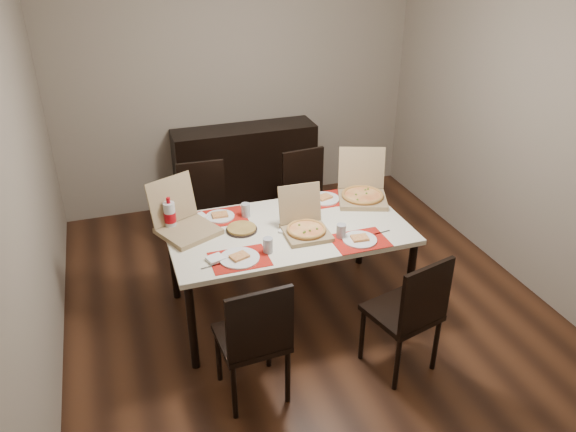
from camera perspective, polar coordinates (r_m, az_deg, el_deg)
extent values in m
cube|color=#442514|center=(4.81, 1.30, -8.11)|extent=(3.80, 4.00, 0.02)
cube|color=gray|center=(6.01, -5.20, 13.20)|extent=(3.80, 0.02, 2.60)
cube|color=gray|center=(4.00, -25.26, 2.77)|extent=(0.02, 4.00, 2.60)
cube|color=gray|center=(5.12, 22.29, 8.57)|extent=(0.02, 4.00, 2.60)
cube|color=black|center=(6.07, -4.34, 4.91)|extent=(1.50, 0.40, 0.90)
cube|color=beige|center=(4.26, 0.00, -1.42)|extent=(1.80, 1.00, 0.04)
cylinder|color=black|center=(3.96, -9.72, -11.03)|extent=(0.06, 0.06, 0.71)
cylinder|color=black|center=(4.44, 12.27, -6.57)|extent=(0.06, 0.06, 0.71)
cylinder|color=black|center=(4.68, -11.58, -4.49)|extent=(0.06, 0.06, 0.71)
cylinder|color=black|center=(5.09, 7.42, -1.30)|extent=(0.06, 0.06, 0.71)
cube|color=black|center=(3.68, -3.76, -12.24)|extent=(0.45, 0.45, 0.04)
cube|color=black|center=(3.38, -2.84, -10.95)|extent=(0.42, 0.06, 0.46)
cylinder|color=black|center=(3.68, -5.48, -17.37)|extent=(0.04, 0.04, 0.43)
cylinder|color=black|center=(3.76, -0.03, -15.98)|extent=(0.04, 0.04, 0.43)
cylinder|color=black|center=(3.93, -7.08, -13.85)|extent=(0.04, 0.04, 0.43)
cylinder|color=black|center=(4.01, -2.01, -12.65)|extent=(0.04, 0.04, 0.43)
cube|color=black|center=(3.95, 11.47, -9.58)|extent=(0.51, 0.51, 0.04)
cube|color=black|center=(3.70, 13.86, -7.95)|extent=(0.41, 0.13, 0.46)
cylinder|color=black|center=(3.91, 11.01, -14.57)|extent=(0.04, 0.04, 0.43)
cylinder|color=black|center=(4.11, 14.77, -12.50)|extent=(0.04, 0.04, 0.43)
cylinder|color=black|center=(4.10, 7.54, -11.83)|extent=(0.04, 0.04, 0.43)
cylinder|color=black|center=(4.30, 11.29, -10.03)|extent=(0.04, 0.04, 0.43)
cube|color=black|center=(5.05, -8.30, -0.37)|extent=(0.44, 0.44, 0.04)
cube|color=black|center=(5.11, -8.80, 3.07)|extent=(0.42, 0.05, 0.46)
cylinder|color=black|center=(5.34, -6.50, -1.46)|extent=(0.04, 0.04, 0.43)
cylinder|color=black|center=(5.30, -10.33, -1.97)|extent=(0.04, 0.04, 0.43)
cylinder|color=black|center=(5.03, -5.79, -3.40)|extent=(0.04, 0.04, 0.43)
cylinder|color=black|center=(4.99, -9.85, -3.96)|extent=(0.04, 0.04, 0.43)
cube|color=black|center=(5.27, 2.37, 1.17)|extent=(0.46, 0.46, 0.04)
cube|color=black|center=(5.31, 1.52, 4.42)|extent=(0.42, 0.07, 0.46)
cylinder|color=black|center=(5.59, 3.17, 0.12)|extent=(0.04, 0.04, 0.43)
cylinder|color=black|center=(5.45, -0.21, -0.60)|extent=(0.04, 0.04, 0.43)
cylinder|color=black|center=(5.31, 4.92, -1.54)|extent=(0.04, 0.04, 0.43)
cylinder|color=black|center=(5.17, 1.41, -2.35)|extent=(0.04, 0.04, 0.43)
cube|color=red|center=(3.88, -4.95, -4.38)|extent=(0.40, 0.30, 0.00)
cylinder|color=white|center=(3.88, -4.95, -4.28)|extent=(0.28, 0.28, 0.01)
cube|color=#F8E07C|center=(3.87, -4.96, -4.09)|extent=(0.14, 0.13, 0.02)
cylinder|color=#A1A4AC|center=(3.93, -2.05, -2.98)|extent=(0.07, 0.07, 0.11)
cube|color=#B2B2B7|center=(3.83, -7.42, -5.01)|extent=(0.20, 0.04, 0.00)
cube|color=white|center=(3.88, -7.40, -4.31)|extent=(0.13, 0.13, 0.02)
cube|color=red|center=(4.11, 7.29, -2.49)|extent=(0.40, 0.30, 0.00)
cylinder|color=white|center=(4.11, 7.29, -2.40)|extent=(0.25, 0.25, 0.01)
cube|color=#F8E07C|center=(4.10, 7.31, -2.22)|extent=(0.13, 0.10, 0.02)
cylinder|color=#A1A4AC|center=(4.11, 5.42, -1.55)|extent=(0.07, 0.07, 0.11)
cube|color=#B2B2B7|center=(4.23, 9.21, -1.76)|extent=(0.20, 0.04, 0.00)
cube|color=red|center=(4.43, -6.91, -0.13)|extent=(0.40, 0.30, 0.00)
cylinder|color=white|center=(4.42, -6.92, -0.04)|extent=(0.23, 0.23, 0.01)
cube|color=#F8E07C|center=(4.42, -6.93, 0.13)|extent=(0.12, 0.10, 0.02)
cylinder|color=#A1A4AC|center=(4.40, -4.31, 0.60)|extent=(0.07, 0.07, 0.11)
cube|color=#B2B2B7|center=(4.40, -8.81, -0.46)|extent=(0.20, 0.04, 0.00)
cube|color=white|center=(4.43, -9.05, -0.07)|extent=(0.13, 0.13, 0.02)
cube|color=red|center=(4.68, 3.67, 1.68)|extent=(0.40, 0.30, 0.00)
cylinder|color=white|center=(4.68, 3.68, 1.77)|extent=(0.26, 0.26, 0.01)
cube|color=#F8E07C|center=(4.67, 3.68, 1.93)|extent=(0.14, 0.12, 0.02)
cylinder|color=#A1A4AC|center=(4.51, 1.92, 1.39)|extent=(0.07, 0.07, 0.11)
cube|color=#B2B2B7|center=(4.72, 5.48, 1.80)|extent=(0.20, 0.04, 0.00)
cube|color=white|center=(4.20, -0.04, -1.42)|extent=(0.16, 0.16, 0.02)
cube|color=#947B55|center=(4.15, 1.87, -1.73)|extent=(0.34, 0.34, 0.03)
cube|color=#947B55|center=(4.21, 1.20, 1.28)|extent=(0.33, 0.08, 0.29)
cylinder|color=#F8E07C|center=(4.14, 1.87, -1.42)|extent=(0.29, 0.29, 0.02)
cube|color=#947B55|center=(4.69, 7.55, 1.75)|extent=(0.49, 0.49, 0.04)
cube|color=#947B55|center=(4.78, 7.48, 4.88)|extent=(0.39, 0.21, 0.35)
cylinder|color=#F8E07C|center=(4.68, 7.57, 2.06)|extent=(0.42, 0.42, 0.02)
cube|color=#947B55|center=(4.23, -10.08, -1.53)|extent=(0.51, 0.51, 0.04)
cube|color=#947B55|center=(4.29, -11.73, 1.64)|extent=(0.38, 0.24, 0.34)
cylinder|color=black|center=(4.22, -4.73, -1.41)|extent=(0.24, 0.24, 0.01)
cylinder|color=#B49045|center=(4.22, -4.74, -1.23)|extent=(0.22, 0.22, 0.02)
imported|color=white|center=(4.43, 1.22, 0.30)|extent=(0.15, 0.15, 0.03)
cylinder|color=silver|center=(4.27, -11.90, -0.03)|extent=(0.09, 0.09, 0.22)
cylinder|color=#A90711|center=(4.27, -11.89, -0.09)|extent=(0.09, 0.09, 0.08)
cylinder|color=#A90711|center=(4.21, -12.07, 1.57)|extent=(0.03, 0.03, 0.04)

